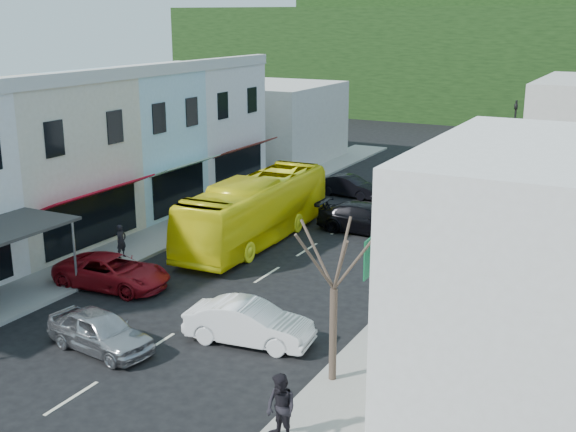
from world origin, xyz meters
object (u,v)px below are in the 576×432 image
Objects in this scene: traffic_signal at (513,141)px; car_white at (249,324)px; direction_sign at (372,287)px; car_silver at (100,331)px; pedestrian_left at (121,240)px; pedestrian_right at (281,411)px; car_red at (113,272)px; bus at (256,211)px; street_tree at (334,289)px.

car_white is at bearing 102.36° from traffic_signal.
direction_sign is 28.14m from traffic_signal.
pedestrian_left is (-5.56, 7.72, 0.30)m from car_silver.
car_red is at bearing 170.73° from pedestrian_right.
bus is 2.64× the size of car_white.
traffic_signal is (8.72, 20.00, 1.23)m from bus.
direction_sign reaches higher than pedestrian_right.
direction_sign is at bearing -49.16° from car_silver.
traffic_signal is (-0.88, 35.36, 1.78)m from pedestrian_right.
car_silver is at bearing 95.79° from traffic_signal.
pedestrian_right is 0.27× the size of street_tree.
traffic_signal is (-0.60, 28.12, 0.81)m from direction_sign.
direction_sign is at bearing -65.21° from car_white.
direction_sign is (11.40, 0.28, 1.26)m from car_red.
pedestrian_left is 28.55m from traffic_signal.
bus is 2.52× the size of car_red.
car_silver is at bearing -147.82° from car_red.
bus reaches higher than car_white.
car_silver is 0.96× the size of car_red.
bus reaches higher than car_red.
car_red is (-7.78, 1.98, 0.00)m from car_white.
car_red is at bearing 68.64° from car_white.
car_white is 30.59m from traffic_signal.
car_silver is 8.43m from street_tree.
car_white is 0.96× the size of car_red.
car_red is at bearing 87.22° from traffic_signal.
pedestrian_left is 0.27× the size of street_tree.
traffic_signal is at bearing -25.43° from car_red.
bus is 8.69m from car_red.
car_white is at bearing 161.03° from street_tree.
car_white is (4.19, 2.82, 0.00)m from car_silver.
bus is 12.37m from direction_sign.
car_red is 12.21m from street_tree.
direction_sign is at bearing -93.20° from car_red.
car_silver is 5.05m from car_white.
bus is at bearing 14.33° from car_silver.
pedestrian_left is at bearing 166.53° from direction_sign.
car_white is 0.79× the size of traffic_signal.
bus is 6.82× the size of pedestrian_right.
car_white is 2.59× the size of pedestrian_right.
pedestrian_right is at bearing -125.40° from car_red.
bus is at bearing -18.51° from car_red.
car_silver is 5.99m from car_red.
car_white is 2.59× the size of pedestrian_left.
pedestrian_right is 7.31m from direction_sign.
car_silver is 1.12× the size of direction_sign.
bus is at bearing -32.21° from pedestrian_left.
car_silver is at bearing -169.01° from street_tree.
car_white is 10.91m from pedestrian_left.
car_red is 3.54m from pedestrian_left.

